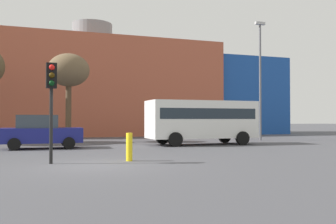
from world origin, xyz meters
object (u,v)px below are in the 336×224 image
Objects in this scene: parked_car_2 at (41,132)px; bare_tree_0 at (69,71)px; bollard_yellow_0 at (129,147)px; white_bus at (202,119)px; traffic_light_island at (51,89)px; street_lamp at (260,74)px.

bare_tree_0 is at bearing 71.05° from parked_car_2.
parked_car_2 is at bearing 112.56° from bollard_yellow_0.
parked_car_2 is 9.56m from white_bus.
white_bus is 9.91m from bare_tree_0.
traffic_light_island is at bearing -96.94° from bare_tree_0.
bare_tree_0 is at bearing 169.79° from street_lamp.
parked_car_2 is 0.68× the size of bare_tree_0.
traffic_light_island is at bearing -146.00° from street_lamp.
bollard_yellow_0 is (-6.42, -7.55, -1.09)m from white_bus.
parked_car_2 is 6.97m from bare_tree_0.
bare_tree_0 is (-7.68, 5.33, 3.28)m from white_bus.
bare_tree_0 is 13.66m from bollard_yellow_0.
street_lamp reaches higher than bollard_yellow_0.
bollard_yellow_0 is at bearing 85.19° from traffic_light_island.
street_lamp reaches higher than white_bus.
white_bus is 9.97m from bollard_yellow_0.
bollard_yellow_0 is 0.12× the size of street_lamp.
white_bus is (9.53, 0.06, 0.72)m from parked_car_2.
street_lamp is at bearing 120.11° from traffic_light_island.
traffic_light_island is at bearing -87.77° from parked_car_2.
parked_car_2 is 1.17× the size of traffic_light_island.
bollard_yellow_0 is (2.82, -0.04, -2.11)m from traffic_light_island.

